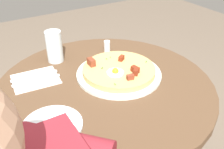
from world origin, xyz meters
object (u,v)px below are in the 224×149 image
dining_table (105,118)px  knife (36,81)px  breakfast_pizza (119,70)px  bread_plate (52,126)px  salt_shaker (107,46)px  pizza_plate (119,74)px  water_glass (54,46)px  fork (34,76)px

dining_table → knife: bearing=147.2°
dining_table → breakfast_pizza: breakfast_pizza is taller
breakfast_pizza → bread_plate: size_ratio=1.56×
dining_table → salt_shaker: salt_shaker is taller
pizza_plate → dining_table: bearing=-164.2°
pizza_plate → knife: pizza_plate is taller
bread_plate → water_glass: size_ratio=1.35×
fork → knife: (-0.00, -0.04, 0.00)m
water_glass → salt_shaker: bearing=-9.6°
breakfast_pizza → bread_plate: (-0.33, -0.14, -0.02)m
pizza_plate → knife: size_ratio=1.85×
dining_table → water_glass: water_glass is taller
fork → knife: 0.04m
fork → water_glass: (0.12, 0.09, 0.06)m
breakfast_pizza → fork: breakfast_pizza is taller
breakfast_pizza → bread_plate: breakfast_pizza is taller
bread_plate → fork: bread_plate is taller
pizza_plate → fork: bearing=152.0°
dining_table → fork: fork is taller
pizza_plate → bread_plate: size_ratio=1.83×
fork → salt_shaker: size_ratio=3.45×
dining_table → knife: size_ratio=4.54×
dining_table → salt_shaker: 0.33m
fork → knife: same height
bread_plate → breakfast_pizza: bearing=23.8°
pizza_plate → breakfast_pizza: size_ratio=1.17×
knife → salt_shaker: (0.36, 0.08, 0.02)m
breakfast_pizza → salt_shaker: (0.07, 0.20, 0.00)m
bread_plate → knife: (0.03, 0.26, 0.00)m
water_glass → dining_table: bearing=-70.3°
water_glass → bread_plate: bearing=-112.1°
fork → water_glass: bearing=-139.4°
dining_table → bread_plate: bread_plate is taller
breakfast_pizza → fork: bearing=151.8°
breakfast_pizza → knife: size_ratio=1.59×
bread_plate → fork: size_ratio=1.02×
breakfast_pizza → knife: bearing=157.8°
dining_table → salt_shaker: bearing=57.9°
bread_plate → fork: (0.04, 0.30, 0.00)m
dining_table → water_glass: bearing=109.7°
fork → salt_shaker: (0.36, 0.05, 0.02)m
pizza_plate → water_glass: bearing=125.2°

